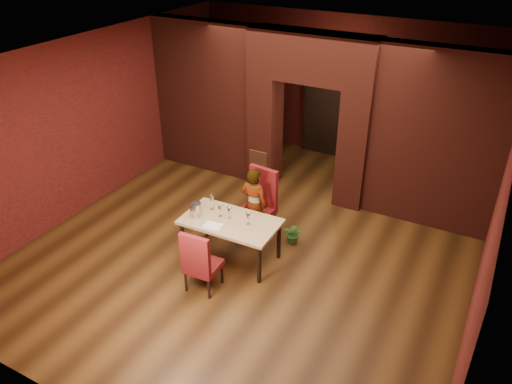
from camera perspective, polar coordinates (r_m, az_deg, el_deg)
floor at (r=8.81m, az=0.46°, el=-5.44°), size 8.00×8.00×0.00m
ceiling at (r=7.45m, az=0.56°, el=15.17°), size 7.00×8.00×0.04m
wall_back at (r=11.45m, az=10.11°, el=11.53°), size 7.00×0.04×3.20m
wall_front at (r=5.38m, az=-20.40°, el=-12.62°), size 7.00×0.04×3.20m
wall_left at (r=9.99m, az=-17.71°, el=7.91°), size 0.04×8.00×3.20m
wall_right at (r=7.26m, az=25.74°, el=-2.05°), size 0.04×8.00×3.20m
pillar_left at (r=10.21m, az=1.04°, el=7.05°), size 0.55×0.55×2.30m
pillar_right at (r=9.56m, az=11.23°, el=4.86°), size 0.55×0.55×2.30m
lintel at (r=9.33m, az=6.50°, el=15.07°), size 2.45×0.55×0.90m
wing_wall_left at (r=10.73m, az=-5.77°, el=10.61°), size 2.28×0.35×3.20m
wing_wall_right at (r=9.12m, az=19.95°, el=5.48°), size 2.28×0.35×3.20m
vent_panel at (r=10.22m, az=0.24°, el=3.39°), size 0.40×0.03×0.50m
rear_door at (r=11.70m, az=7.91°, el=9.24°), size 0.90×0.08×2.10m
rear_door_frame at (r=11.66m, az=7.83°, el=9.18°), size 1.02×0.04×2.22m
dining_table at (r=8.19m, az=-2.89°, el=-5.40°), size 1.57×0.91×0.73m
chair_far at (r=8.64m, az=0.00°, el=-1.42°), size 0.61×0.61×1.22m
chair_near at (r=7.52m, az=-6.09°, el=-7.61°), size 0.50×0.50×1.05m
person_seated at (r=8.49m, az=-0.25°, el=-1.45°), size 0.50×0.33×1.36m
wine_glass_a at (r=8.05m, az=-4.10°, el=-2.14°), size 0.08×0.08×0.21m
wine_glass_b at (r=8.00m, az=-3.06°, el=-2.37°), size 0.08×0.08×0.20m
wine_glass_c at (r=7.83m, az=-0.86°, el=-3.00°), size 0.09×0.09×0.22m
tasting_sheet at (r=7.87m, az=-4.95°, el=-3.86°), size 0.32×0.25×0.00m
wine_bucket at (r=8.09m, az=-6.90°, el=-2.00°), size 0.19×0.19×0.23m
water_bottle at (r=8.23m, az=-5.08°, el=-1.10°), size 0.07×0.07×0.28m
potted_plant at (r=8.65m, az=4.32°, el=-4.77°), size 0.34×0.29×0.37m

